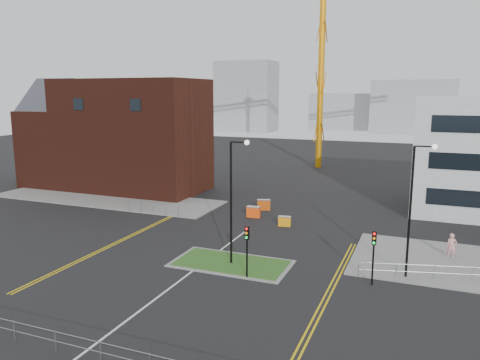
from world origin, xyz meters
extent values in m
plane|color=black|center=(0.00, 0.00, 0.00)|extent=(200.00, 200.00, 0.00)
cube|color=slate|center=(-20.00, 22.00, 0.06)|extent=(28.00, 8.00, 0.12)
cube|color=slate|center=(2.00, 8.00, 0.04)|extent=(8.60, 4.60, 0.08)
cube|color=#1F4D19|center=(2.00, 8.00, 0.06)|extent=(8.00, 4.00, 0.12)
cube|color=#421910|center=(-20.00, 28.00, 7.00)|extent=(18.00, 10.00, 14.00)
cube|color=black|center=(-24.00, 22.98, 11.00)|extent=(1.40, 0.10, 1.40)
cube|color=black|center=(-16.00, 22.98, 11.00)|extent=(1.40, 0.10, 1.40)
cube|color=#421910|center=(-32.00, 28.00, 5.00)|extent=(6.00, 10.00, 10.00)
cube|color=#2D3038|center=(-32.00, 28.00, 10.00)|extent=(6.40, 8.49, 8.49)
cylinder|color=orange|center=(-2.00, 55.00, 16.47)|extent=(1.00, 1.00, 32.93)
cylinder|color=black|center=(2.00, 8.00, 4.50)|extent=(0.16, 0.16, 9.00)
cylinder|color=black|center=(2.60, 8.00, 9.00)|extent=(1.20, 0.10, 0.10)
sphere|color=silver|center=(3.20, 8.00, 9.00)|extent=(0.36, 0.36, 0.36)
cylinder|color=black|center=(14.00, 10.00, 4.50)|extent=(0.16, 0.16, 9.00)
cylinder|color=black|center=(14.60, 10.00, 9.00)|extent=(1.20, 0.10, 0.10)
sphere|color=silver|center=(15.20, 10.00, 9.00)|extent=(0.36, 0.36, 0.36)
cylinder|color=black|center=(4.00, 6.00, 1.50)|extent=(0.12, 0.12, 3.00)
cube|color=black|center=(4.00, 6.00, 3.20)|extent=(0.28, 0.22, 0.90)
sphere|color=red|center=(4.00, 5.87, 3.50)|extent=(0.18, 0.18, 0.18)
sphere|color=orange|center=(4.00, 5.87, 3.20)|extent=(0.18, 0.18, 0.18)
sphere|color=#0CCC33|center=(4.00, 5.87, 2.90)|extent=(0.18, 0.18, 0.18)
cylinder|color=black|center=(12.00, 8.00, 1.50)|extent=(0.12, 0.12, 3.00)
cube|color=black|center=(12.00, 8.00, 3.20)|extent=(0.28, 0.22, 0.90)
sphere|color=red|center=(12.00, 7.87, 3.50)|extent=(0.18, 0.18, 0.18)
sphere|color=orange|center=(12.00, 7.87, 3.20)|extent=(0.18, 0.18, 0.18)
sphere|color=#0CCC33|center=(12.00, 7.87, 2.90)|extent=(0.18, 0.18, 0.18)
cylinder|color=gray|center=(0.00, -6.00, 1.05)|extent=(24.00, 0.04, 0.04)
cylinder|color=gray|center=(0.00, -6.00, 0.55)|extent=(24.00, 0.04, 0.04)
cylinder|color=gray|center=(-11.00, 18.00, 1.05)|extent=(6.00, 0.04, 0.04)
cylinder|color=gray|center=(-11.00, 18.00, 0.55)|extent=(6.00, 0.04, 0.04)
cylinder|color=gray|center=(-14.00, 18.00, 0.55)|extent=(0.05, 0.05, 1.10)
cylinder|color=gray|center=(-8.00, 18.00, 0.55)|extent=(0.05, 0.05, 1.10)
cylinder|color=gray|center=(11.00, 9.00, 0.55)|extent=(0.05, 0.05, 1.10)
cube|color=silver|center=(0.00, 2.00, 0.01)|extent=(0.15, 30.00, 0.01)
cube|color=gold|center=(-9.00, 10.00, 0.01)|extent=(0.12, 24.00, 0.01)
cube|color=gold|center=(-8.70, 10.00, 0.01)|extent=(0.12, 24.00, 0.01)
cube|color=gold|center=(9.50, 6.00, 0.01)|extent=(0.12, 20.00, 0.01)
cube|color=gold|center=(9.80, 6.00, 0.01)|extent=(0.12, 20.00, 0.01)
cube|color=gray|center=(-40.00, 120.00, 11.00)|extent=(18.00, 12.00, 22.00)
cube|color=gray|center=(10.00, 130.00, 8.00)|extent=(24.00, 12.00, 16.00)
cube|color=gray|center=(-8.00, 140.00, 6.00)|extent=(30.00, 12.00, 12.00)
imported|color=pink|center=(16.99, 15.26, 0.98)|extent=(0.72, 0.48, 1.96)
cube|color=#FF4C0E|center=(-1.00, 20.82, 0.56)|extent=(1.37, 0.51, 1.13)
cube|color=silver|center=(-1.00, 20.82, 1.07)|extent=(1.37, 0.51, 0.14)
cube|color=orange|center=(2.80, 18.95, 0.48)|extent=(1.20, 0.54, 0.96)
cube|color=silver|center=(2.80, 18.95, 0.92)|extent=(1.20, 0.54, 0.12)
cube|color=#C5490A|center=(-1.00, 24.00, 0.57)|extent=(1.45, 0.92, 1.14)
cube|color=silver|center=(-1.00, 24.00, 1.09)|extent=(1.45, 0.92, 0.14)
camera|label=1|loc=(14.72, -21.96, 12.41)|focal=35.00mm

